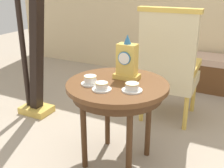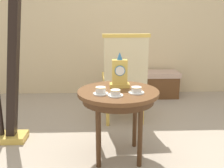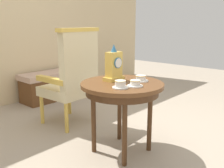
{
  "view_description": "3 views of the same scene",
  "coord_description": "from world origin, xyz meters",
  "px_view_note": "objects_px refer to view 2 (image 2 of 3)",
  "views": [
    {
      "loc": [
        0.77,
        -1.72,
        1.4
      ],
      "look_at": [
        -0.17,
        0.09,
        0.62
      ],
      "focal_mm": 45.76,
      "sensor_mm": 36.0,
      "label": 1
    },
    {
      "loc": [
        -0.23,
        -2.18,
        1.3
      ],
      "look_at": [
        -0.14,
        0.1,
        0.71
      ],
      "focal_mm": 39.9,
      "sensor_mm": 36.0,
      "label": 2
    },
    {
      "loc": [
        -1.83,
        -1.44,
        1.19
      ],
      "look_at": [
        -0.06,
        0.16,
        0.63
      ],
      "focal_mm": 41.5,
      "sensor_mm": 36.0,
      "label": 3
    }
  ],
  "objects_px": {
    "mantel_clock": "(120,73)",
    "window_bench": "(147,84)",
    "teacup_center": "(136,90)",
    "harp": "(8,73)",
    "side_table": "(118,98)",
    "armchair": "(124,78)",
    "teacup_left": "(101,91)",
    "teacup_right": "(115,93)"
  },
  "relations": [
    {
      "from": "mantel_clock",
      "to": "window_bench",
      "type": "relative_size",
      "value": 0.32
    },
    {
      "from": "teacup_center",
      "to": "harp",
      "type": "xyz_separation_m",
      "value": [
        -1.28,
        0.46,
        0.07
      ]
    },
    {
      "from": "side_table",
      "to": "armchair",
      "type": "xyz_separation_m",
      "value": [
        0.13,
        0.85,
        0.0
      ]
    },
    {
      "from": "teacup_center",
      "to": "mantel_clock",
      "type": "distance_m",
      "value": 0.27
    },
    {
      "from": "teacup_left",
      "to": "window_bench",
      "type": "xyz_separation_m",
      "value": [
        0.78,
        2.05,
        -0.48
      ]
    },
    {
      "from": "side_table",
      "to": "teacup_left",
      "type": "distance_m",
      "value": 0.22
    },
    {
      "from": "armchair",
      "to": "teacup_right",
      "type": "bearing_deg",
      "value": -99.09
    },
    {
      "from": "teacup_right",
      "to": "harp",
      "type": "relative_size",
      "value": 0.07
    },
    {
      "from": "teacup_right",
      "to": "side_table",
      "type": "bearing_deg",
      "value": 78.65
    },
    {
      "from": "teacup_left",
      "to": "teacup_right",
      "type": "height_order",
      "value": "teacup_left"
    },
    {
      "from": "teacup_right",
      "to": "teacup_center",
      "type": "relative_size",
      "value": 0.95
    },
    {
      "from": "teacup_center",
      "to": "window_bench",
      "type": "xyz_separation_m",
      "value": [
        0.47,
        2.03,
        -0.47
      ]
    },
    {
      "from": "side_table",
      "to": "teacup_center",
      "type": "xyz_separation_m",
      "value": [
        0.16,
        -0.09,
        0.1
      ]
    },
    {
      "from": "teacup_center",
      "to": "armchair",
      "type": "height_order",
      "value": "armchair"
    },
    {
      "from": "mantel_clock",
      "to": "armchair",
      "type": "height_order",
      "value": "armchair"
    },
    {
      "from": "teacup_center",
      "to": "armchair",
      "type": "distance_m",
      "value": 0.95
    },
    {
      "from": "teacup_left",
      "to": "window_bench",
      "type": "distance_m",
      "value": 2.25
    },
    {
      "from": "teacup_left",
      "to": "teacup_center",
      "type": "xyz_separation_m",
      "value": [
        0.31,
        0.02,
        -0.0
      ]
    },
    {
      "from": "teacup_right",
      "to": "armchair",
      "type": "distance_m",
      "value": 1.04
    },
    {
      "from": "window_bench",
      "to": "teacup_left",
      "type": "bearing_deg",
      "value": -110.9
    },
    {
      "from": "mantel_clock",
      "to": "teacup_center",
      "type": "bearing_deg",
      "value": -56.94
    },
    {
      "from": "side_table",
      "to": "armchair",
      "type": "bearing_deg",
      "value": 81.37
    },
    {
      "from": "teacup_right",
      "to": "window_bench",
      "type": "xyz_separation_m",
      "value": [
        0.66,
        2.11,
        -0.47
      ]
    },
    {
      "from": "mantel_clock",
      "to": "window_bench",
      "type": "height_order",
      "value": "mantel_clock"
    },
    {
      "from": "teacup_right",
      "to": "teacup_center",
      "type": "distance_m",
      "value": 0.21
    },
    {
      "from": "mantel_clock",
      "to": "side_table",
      "type": "bearing_deg",
      "value": -99.69
    },
    {
      "from": "mantel_clock",
      "to": "harp",
      "type": "xyz_separation_m",
      "value": [
        -1.15,
        0.25,
        -0.04
      ]
    },
    {
      "from": "window_bench",
      "to": "side_table",
      "type": "bearing_deg",
      "value": -107.84
    },
    {
      "from": "teacup_right",
      "to": "harp",
      "type": "distance_m",
      "value": 1.22
    },
    {
      "from": "armchair",
      "to": "side_table",
      "type": "bearing_deg",
      "value": -98.63
    },
    {
      "from": "mantel_clock",
      "to": "armchair",
      "type": "bearing_deg",
      "value": 81.53
    },
    {
      "from": "mantel_clock",
      "to": "harp",
      "type": "bearing_deg",
      "value": 167.62
    },
    {
      "from": "teacup_left",
      "to": "teacup_center",
      "type": "height_order",
      "value": "teacup_left"
    },
    {
      "from": "teacup_center",
      "to": "harp",
      "type": "distance_m",
      "value": 1.36
    },
    {
      "from": "teacup_right",
      "to": "window_bench",
      "type": "height_order",
      "value": "teacup_right"
    },
    {
      "from": "mantel_clock",
      "to": "harp",
      "type": "distance_m",
      "value": 1.17
    },
    {
      "from": "teacup_center",
      "to": "mantel_clock",
      "type": "height_order",
      "value": "mantel_clock"
    },
    {
      "from": "side_table",
      "to": "window_bench",
      "type": "relative_size",
      "value": 0.7
    },
    {
      "from": "side_table",
      "to": "teacup_right",
      "type": "xyz_separation_m",
      "value": [
        -0.03,
        -0.17,
        0.1
      ]
    },
    {
      "from": "teacup_left",
      "to": "teacup_center",
      "type": "distance_m",
      "value": 0.32
    },
    {
      "from": "side_table",
      "to": "teacup_left",
      "type": "xyz_separation_m",
      "value": [
        -0.16,
        -0.11,
        0.11
      ]
    },
    {
      "from": "side_table",
      "to": "teacup_right",
      "type": "bearing_deg",
      "value": -101.35
    }
  ]
}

